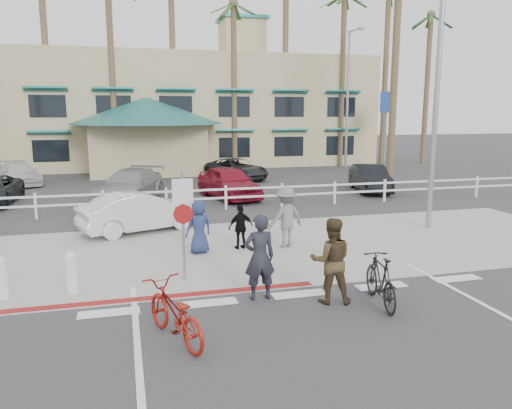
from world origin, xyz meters
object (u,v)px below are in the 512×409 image
object	(u,v)px
sign_post	(183,221)
bike_black	(381,280)
bike_red	(174,313)
car_white_sedan	(141,212)

from	to	relation	value
sign_post	bike_black	size ratio (longest dim) A/B	1.62
sign_post	bike_red	size ratio (longest dim) A/B	1.47
sign_post	car_white_sedan	bearing A→B (deg)	98.30
sign_post	bike_black	distance (m)	4.62
bike_black	car_white_sedan	world-z (taller)	car_white_sedan
bike_red	bike_black	distance (m)	4.32
bike_red	car_white_sedan	xyz separation A→B (m)	(-0.23, 8.51, 0.15)
car_white_sedan	bike_red	bearing A→B (deg)	160.90
bike_black	car_white_sedan	size ratio (longest dim) A/B	0.44
bike_red	bike_black	size ratio (longest dim) A/B	1.10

